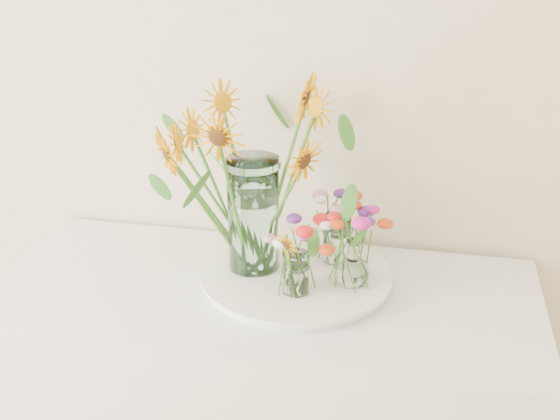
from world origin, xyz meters
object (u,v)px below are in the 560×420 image
(mason_jar, at_px, (253,215))
(small_vase_a, at_px, (296,274))
(small_vase_b, at_px, (352,263))
(tray, at_px, (296,278))
(small_vase_c, at_px, (336,240))

(mason_jar, bearing_deg, small_vase_a, -39.36)
(mason_jar, height_order, small_vase_b, mason_jar)
(mason_jar, relative_size, small_vase_a, 2.75)
(mason_jar, bearing_deg, tray, -3.53)
(tray, relative_size, mason_jar, 1.55)
(mason_jar, height_order, small_vase_a, mason_jar)
(tray, xyz_separation_m, small_vase_c, (0.09, 0.09, 0.08))
(tray, distance_m, small_vase_a, 0.12)
(small_vase_b, bearing_deg, small_vase_a, -150.63)
(tray, distance_m, small_vase_c, 0.15)
(small_vase_a, xyz_separation_m, small_vase_b, (0.13, 0.07, 0.01))
(small_vase_a, xyz_separation_m, small_vase_c, (0.07, 0.19, 0.01))
(small_vase_c, bearing_deg, tray, -135.97)
(small_vase_b, height_order, small_vase_c, small_vase_c)
(small_vase_a, relative_size, small_vase_c, 0.86)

